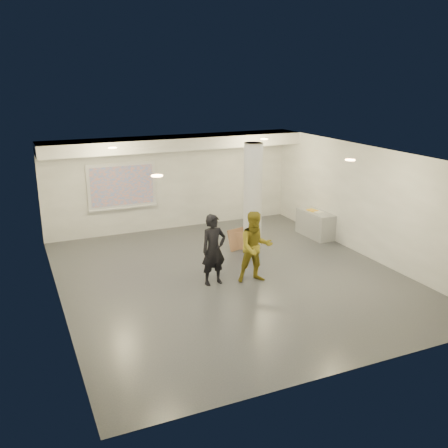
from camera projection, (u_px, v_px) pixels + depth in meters
name	position (u px, v px, depth m)	size (l,w,h in m)	color
floor	(231.00, 277.00, 12.29)	(8.00, 9.00, 0.01)	#393B40
ceiling	(231.00, 156.00, 11.43)	(8.00, 9.00, 0.01)	silver
wall_back	(172.00, 182.00, 15.80)	(8.00, 0.01, 3.00)	silver
wall_front	(348.00, 290.00, 7.92)	(8.00, 0.01, 3.00)	silver
wall_left	(55.00, 240.00, 10.31)	(0.01, 9.00, 3.00)	silver
wall_right	(366.00, 202.00, 13.40)	(0.01, 9.00, 3.00)	silver
soffit_band	(176.00, 143.00, 14.94)	(8.00, 1.10, 0.36)	silver
downlight_nw	(113.00, 148.00, 12.77)	(0.22, 0.22, 0.02)	#E7B173
downlight_ne	(264.00, 139.00, 14.47)	(0.22, 0.22, 0.02)	#E7B173
downlight_sw	(157.00, 176.00, 9.27)	(0.22, 0.22, 0.02)	#E7B173
downlight_se	(350.00, 160.00, 10.97)	(0.22, 0.22, 0.02)	#E7B173
column	(253.00, 196.00, 14.02)	(0.52, 0.52, 3.00)	silver
projection_screen	(122.00, 186.00, 15.13)	(2.10, 0.13, 1.42)	silver
credenza	(316.00, 224.00, 15.26)	(0.56, 1.34, 0.78)	gray
papers_stack	(317.00, 212.00, 15.12)	(0.25, 0.32, 0.02)	white
postit_pad	(312.00, 210.00, 15.23)	(0.23, 0.31, 0.03)	yellow
cardboard_back	(237.00, 239.00, 14.14)	(0.56, 0.05, 0.61)	#8A5E3F
cardboard_front	(239.00, 241.00, 14.14)	(0.46, 0.05, 0.50)	#8A5E3F
woman	(214.00, 250.00, 11.66)	(0.62, 0.41, 1.70)	black
man	(255.00, 247.00, 11.80)	(0.84, 0.66, 1.73)	olive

